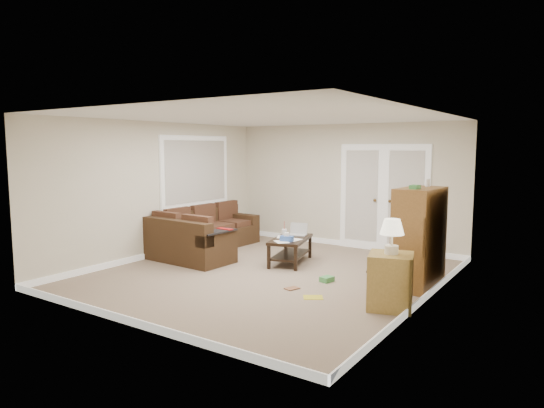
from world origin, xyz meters
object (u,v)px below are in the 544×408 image
Objects in this scene: coffee_table at (291,249)px; tv_armoire at (419,237)px; sectional_sofa at (201,237)px; side_cabinet at (391,276)px.

coffee_table is 0.77× the size of tv_armoire.
sectional_sofa is 1.87m from coffee_table.
tv_armoire reaches higher than coffee_table.
tv_armoire is 1.18m from side_cabinet.
coffee_table is 2.38m from tv_armoire.
side_cabinet is (4.17, -1.08, 0.11)m from sectional_sofa.
coffee_table is (1.85, 0.28, -0.06)m from sectional_sofa.
side_cabinet reaches higher than sectional_sofa.
sectional_sofa is 2.16× the size of coffee_table.
side_cabinet is at bearing -12.06° from sectional_sofa.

